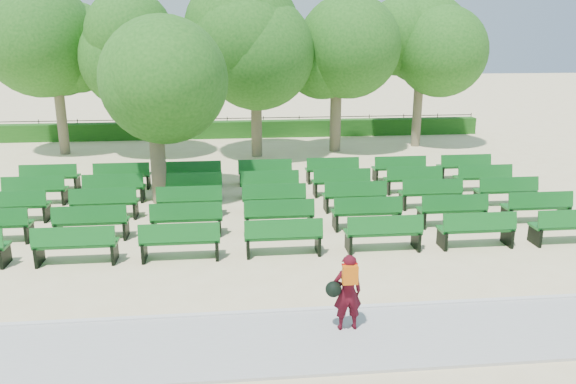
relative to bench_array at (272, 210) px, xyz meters
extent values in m
plane|color=beige|center=(-0.39, -0.49, -0.10)|extent=(120.00, 120.00, 0.00)
cube|color=#AEADA9|center=(-0.39, -7.89, -0.07)|extent=(30.00, 2.20, 0.06)
cube|color=silver|center=(-0.39, -6.74, -0.05)|extent=(30.00, 0.12, 0.10)
cube|color=#1C5215|center=(-0.39, 13.51, 0.35)|extent=(26.00, 0.70, 0.90)
cube|color=#0F5A1A|center=(0.00, 0.02, 0.40)|extent=(2.04, 0.70, 0.07)
cube|color=#0F5A1A|center=(0.00, -0.22, 0.68)|extent=(2.01, 0.30, 0.47)
cylinder|color=brown|center=(-3.70, 1.59, 1.29)|extent=(0.51, 0.51, 2.78)
ellipsoid|color=#26611A|center=(-3.70, 1.59, 3.81)|extent=(4.12, 4.12, 3.71)
imported|color=#3F0912|center=(0.84, -7.54, 0.72)|extent=(0.58, 0.40, 1.53)
cube|color=#D55A0B|center=(0.84, -7.71, 1.16)|extent=(0.28, 0.14, 0.36)
sphere|color=black|center=(0.56, -7.59, 0.82)|extent=(0.31, 0.31, 0.31)
camera|label=1|loc=(-1.31, -17.08, 5.47)|focal=35.00mm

